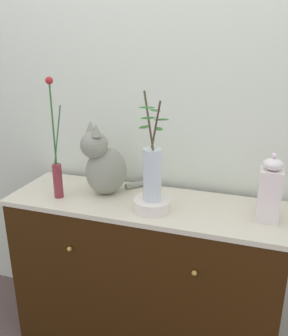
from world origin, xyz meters
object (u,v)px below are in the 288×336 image
Objects in this scene: bowl_porcelain at (152,205)px; vase_glass_clear at (152,171)px; sideboard at (144,276)px; cat_sitting at (104,165)px; jar_lidded_porcelain at (270,191)px; vase_slim_green at (57,168)px.

bowl_porcelain is 0.35× the size of vase_glass_clear.
sideboard is at bearing 129.99° from vase_glass_clear.
vase_glass_clear is (0.07, -0.08, 0.65)m from sideboard.
cat_sitting is 0.32m from vase_glass_clear.
sideboard is at bearing 178.89° from jar_lidded_porcelain.
bowl_porcelain is 0.54m from jar_lidded_porcelain.
vase_glass_clear reaches higher than bowl_porcelain.
cat_sitting is 0.77× the size of vase_glass_clear.
cat_sitting is 0.82m from jar_lidded_porcelain.
vase_slim_green is (-0.21, -0.11, -0.01)m from cat_sitting.
vase_glass_clear is (0.50, 0.01, 0.04)m from vase_slim_green.
bowl_porcelain is at bearing -38.31° from vase_glass_clear.
vase_slim_green is 1.93× the size of jar_lidded_porcelain.
bowl_porcelain is (0.29, -0.11, -0.14)m from cat_sitting.
cat_sitting is 0.34m from bowl_porcelain.
vase_glass_clear is at bearing 0.60° from vase_slim_green.
cat_sitting is at bearing 172.86° from sideboard.
vase_glass_clear is 1.61× the size of jar_lidded_porcelain.
sideboard is 2.30× the size of vase_slim_green.
sideboard is 0.49m from bowl_porcelain.
jar_lidded_porcelain is at bearing 7.45° from bowl_porcelain.
vase_glass_clear is at bearing 141.69° from bowl_porcelain.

